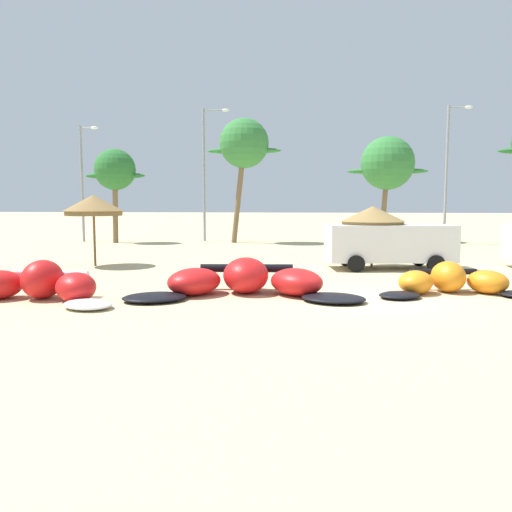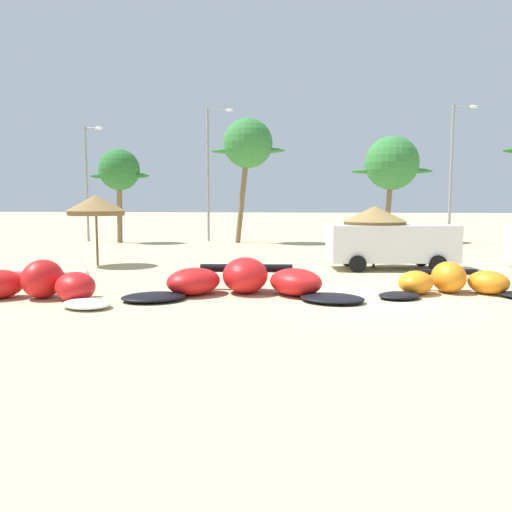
{
  "view_description": "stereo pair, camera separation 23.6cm",
  "coord_description": "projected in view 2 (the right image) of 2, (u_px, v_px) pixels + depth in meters",
  "views": [
    {
      "loc": [
        -1.65,
        -14.83,
        2.75
      ],
      "look_at": [
        -3.48,
        2.0,
        1.0
      ],
      "focal_mm": 36.15,
      "sensor_mm": 36.0,
      "label": 1
    },
    {
      "loc": [
        -1.42,
        -14.8,
        2.75
      ],
      "look_at": [
        -3.48,
        2.0,
        1.0
      ],
      "focal_mm": 36.15,
      "sensor_mm": 36.0,
      "label": 2
    }
  ],
  "objects": [
    {
      "name": "palm_left",
      "position": [
        248.0,
        145.0,
        34.93
      ],
      "size": [
        5.06,
        3.37,
        8.46
      ],
      "color": "brown",
      "rests_on": "ground"
    },
    {
      "name": "parked_car_second",
      "position": [
        388.0,
        243.0,
        21.37
      ],
      "size": [
        5.37,
        2.78,
        1.84
      ],
      "color": "white",
      "rests_on": "ground"
    },
    {
      "name": "lamppost_east_center",
      "position": [
        453.0,
        167.0,
        33.94
      ],
      "size": [
        1.62,
        0.24,
        9.12
      ],
      "color": "gray",
      "rests_on": "ground"
    },
    {
      "name": "lamppost_west_center",
      "position": [
        210.0,
        168.0,
        36.79
      ],
      "size": [
        1.95,
        0.24,
        9.39
      ],
      "color": "gray",
      "rests_on": "ground"
    },
    {
      "name": "kite_left",
      "position": [
        245.0,
        281.0,
        15.42
      ],
      "size": [
        7.17,
        3.58,
        1.09
      ],
      "color": "black",
      "rests_on": "ground"
    },
    {
      "name": "palm_left_of_gap",
      "position": [
        392.0,
        164.0,
        36.11
      ],
      "size": [
        5.63,
        3.75,
        7.41
      ],
      "color": "brown",
      "rests_on": "ground"
    },
    {
      "name": "palm_leftmost",
      "position": [
        119.0,
        171.0,
        35.15
      ],
      "size": [
        4.2,
        2.8,
        6.41
      ],
      "color": "brown",
      "rests_on": "ground"
    },
    {
      "name": "kite_far_left",
      "position": [
        37.0,
        285.0,
        14.62
      ],
      "size": [
        5.61,
        2.73,
        1.12
      ],
      "color": "white",
      "rests_on": "ground"
    },
    {
      "name": "lamppost_west",
      "position": [
        88.0,
        178.0,
        36.4
      ],
      "size": [
        1.39,
        0.24,
        8.1
      ],
      "color": "gray",
      "rests_on": "ground"
    },
    {
      "name": "kite_left_of_center",
      "position": [
        452.0,
        282.0,
        15.56
      ],
      "size": [
        5.1,
        2.68,
        0.96
      ],
      "color": "black",
      "rests_on": "ground"
    },
    {
      "name": "beach_umbrella_middle",
      "position": [
        375.0,
        216.0,
        21.77
      ],
      "size": [
        2.73,
        2.73,
        2.61
      ],
      "color": "brown",
      "rests_on": "ground"
    },
    {
      "name": "beach_umbrella_near_van",
      "position": [
        96.0,
        205.0,
        22.34
      ],
      "size": [
        2.55,
        2.55,
        3.09
      ],
      "color": "brown",
      "rests_on": "ground"
    },
    {
      "name": "ground_plane",
      "position": [
        368.0,
        299.0,
        14.73
      ],
      "size": [
        260.0,
        260.0,
        0.0
      ],
      "primitive_type": "plane",
      "color": "#C6B284"
    }
  ]
}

